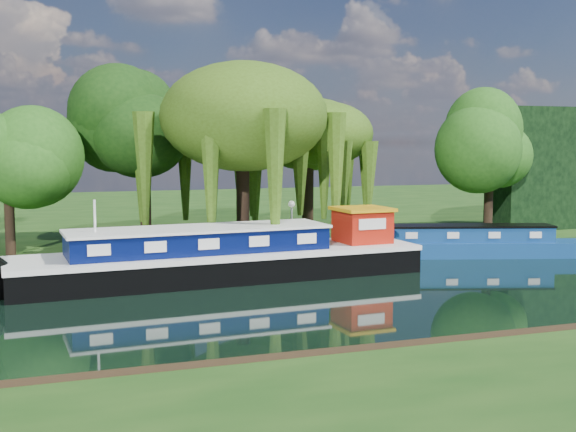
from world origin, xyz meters
name	(u,v)px	position (x,y,z in m)	size (l,w,h in m)	color
ground	(366,295)	(0.00, 0.00, 0.00)	(120.00, 120.00, 0.00)	black
far_bank	(194,213)	(0.00, 34.00, 0.23)	(120.00, 52.00, 0.45)	#163C10
dutch_barge	(225,257)	(-4.49, 5.35, 0.97)	(18.74, 5.31, 3.91)	black
narrowboat	(469,244)	(9.55, 7.27, 0.66)	(12.69, 5.69, 1.84)	navy
red_dinghy	(170,281)	(-6.96, 5.53, 0.00)	(2.36, 3.30, 0.68)	#9C180B
white_cruiser	(552,254)	(14.48, 6.59, 0.00)	(2.00, 2.32, 1.22)	silver
willow_left	(242,120)	(-2.08, 10.99, 7.30)	(7.87, 7.87, 9.43)	black
willow_right	(308,145)	(3.07, 14.85, 5.98)	(6.22, 6.22, 7.58)	black
tree_far_left	(7,156)	(-13.80, 12.74, 5.45)	(4.53, 4.53, 7.29)	black
tree_far_mid	(144,131)	(-6.53, 16.10, 6.78)	(5.62, 5.62, 9.20)	black
tree_far_right	(490,148)	(14.06, 12.13, 5.78)	(4.73, 4.73, 7.73)	black
conifer_hedge	(536,168)	(19.00, 14.00, 4.45)	(6.00, 3.00, 8.00)	black
lamppost	(292,212)	(0.50, 10.50, 2.42)	(0.36, 0.36, 2.56)	silver
mooring_posts	(287,245)	(-0.50, 8.40, 0.95)	(19.16, 0.16, 1.00)	silver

